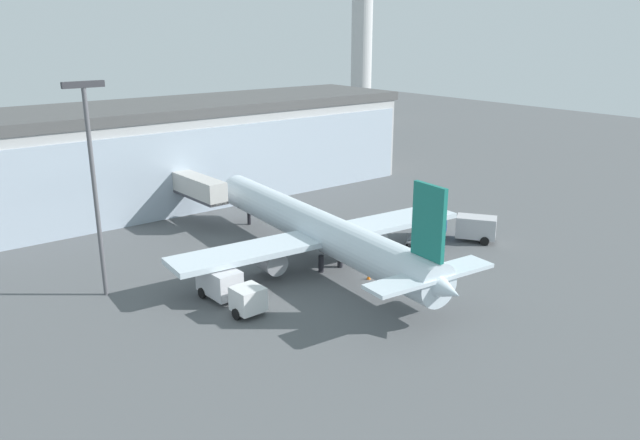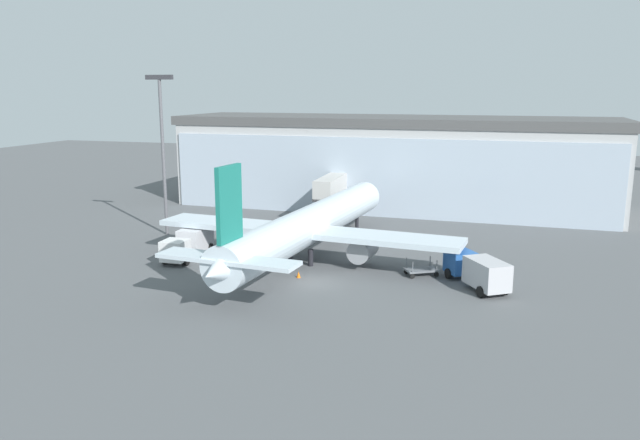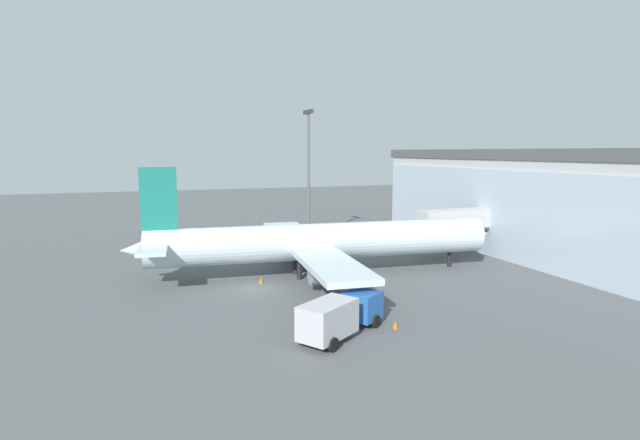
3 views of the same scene
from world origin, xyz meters
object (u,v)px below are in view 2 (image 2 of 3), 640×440
at_px(fuel_truck, 478,270).
at_px(apron_light_mast, 162,141).
at_px(catering_truck, 189,242).
at_px(safety_cone_nose, 299,275).
at_px(baggage_cart, 421,270).
at_px(jet_bridge, 335,186).
at_px(safety_cone_wingtip, 479,270).
at_px(airplane, 308,226).

bearing_deg(fuel_truck, apron_light_mast, 40.63).
height_order(catering_truck, safety_cone_nose, catering_truck).
distance_m(apron_light_mast, baggage_cart, 32.16).
height_order(jet_bridge, safety_cone_wingtip, jet_bridge).
xyz_separation_m(fuel_truck, safety_cone_wingtip, (-0.06, 4.17, -1.19)).
height_order(catering_truck, safety_cone_wingtip, catering_truck).
relative_size(baggage_cart, safety_cone_wingtip, 5.86).
bearing_deg(safety_cone_nose, apron_light_mast, 149.90).
distance_m(airplane, fuel_truck, 16.62).
height_order(catering_truck, baggage_cart, catering_truck).
xyz_separation_m(catering_truck, fuel_truck, (27.35, -1.58, 0.00)).
distance_m(catering_truck, safety_cone_nose, 12.84).
height_order(baggage_cart, safety_cone_wingtip, baggage_cart).
bearing_deg(baggage_cart, safety_cone_nose, 169.82).
bearing_deg(catering_truck, airplane, 101.16).
xyz_separation_m(jet_bridge, fuel_truck, (18.93, -24.04, -2.65)).
xyz_separation_m(apron_light_mast, safety_cone_wingtip, (34.43, -5.38, -10.23)).
bearing_deg(airplane, fuel_truck, -99.25).
distance_m(jet_bridge, fuel_truck, 30.71).
relative_size(jet_bridge, catering_truck, 1.69).
height_order(jet_bridge, fuel_truck, jet_bridge).
bearing_deg(safety_cone_nose, safety_cone_wingtip, 21.58).
xyz_separation_m(airplane, safety_cone_wingtip, (15.93, 0.03, -3.03)).
xyz_separation_m(jet_bridge, safety_cone_nose, (3.92, -25.78, -3.85)).
bearing_deg(catering_truck, safety_cone_nose, 73.38).
bearing_deg(apron_light_mast, baggage_cart, -14.30).
relative_size(safety_cone_nose, safety_cone_wingtip, 1.00).
bearing_deg(baggage_cart, catering_truck, 150.63).
relative_size(fuel_truck, safety_cone_wingtip, 13.25).
bearing_deg(jet_bridge, airplane, -172.89).
bearing_deg(fuel_truck, airplane, 41.58).
distance_m(catering_truck, fuel_truck, 27.40).
distance_m(baggage_cart, safety_cone_nose, 10.81).
relative_size(catering_truck, fuel_truck, 1.01).
bearing_deg(jet_bridge, safety_cone_wingtip, -137.77).
height_order(fuel_truck, safety_cone_wingtip, fuel_truck).
relative_size(jet_bridge, apron_light_mast, 0.71).
bearing_deg(baggage_cart, safety_cone_wingtip, -6.21).
height_order(apron_light_mast, airplane, apron_light_mast).
xyz_separation_m(catering_truck, safety_cone_nose, (12.34, -3.32, -1.19)).
distance_m(catering_truck, baggage_cart, 22.51).
height_order(apron_light_mast, safety_cone_nose, apron_light_mast).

